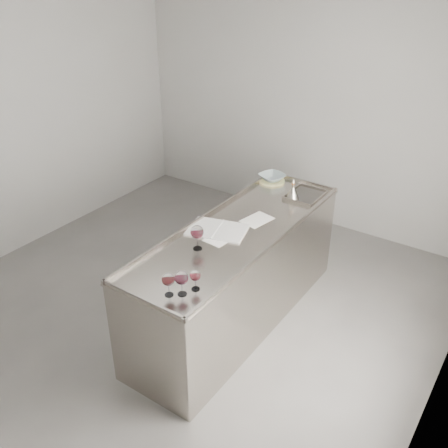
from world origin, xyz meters
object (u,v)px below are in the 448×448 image
Objects in this scene: ceramic_bowl at (272,177)px; wine_glass_middle at (168,280)px; notebook at (217,230)px; wine_funnel at (293,193)px; wine_glass_right at (181,278)px; wine_glass_left at (197,233)px; counter at (237,275)px; wine_glass_small at (195,276)px.

wine_glass_middle is at bearing -80.00° from ceramic_bowl.
wine_funnel is at bearing 59.36° from notebook.
wine_glass_left is at bearing 117.04° from wine_glass_right.
counter is 11.77× the size of wine_glass_left.
wine_glass_middle is 0.86× the size of wine_funnel.
wine_glass_left is 0.60m from wine_glass_right.
wine_glass_left is at bearing -99.30° from notebook.
wine_glass_left reaches higher than ceramic_bowl.
counter is 13.83× the size of wine_glass_middle.
notebook is at bearing 109.85° from wine_glass_right.
wine_glass_left is 0.36m from notebook.
ceramic_bowl is (-0.36, 2.06, -0.07)m from wine_glass_middle.
ceramic_bowl reaches higher than notebook.
ceramic_bowl is 1.22× the size of wine_funnel.
wine_glass_middle is at bearing -91.24° from notebook.
wine_glass_small is at bearing -81.25° from notebook.
ceramic_bowl is (-0.16, 1.47, -0.10)m from wine_glass_left.
wine_glass_small is 1.97m from ceramic_bowl.
wine_glass_middle is at bearing -140.80° from wine_glass_right.
wine_funnel reaches higher than wine_glass_right.
wine_glass_left reaches higher than wine_funnel.
wine_glass_right reaches higher than wine_glass_middle.
wine_funnel is at bearing 80.88° from wine_glass_left.
wine_glass_right is 0.93m from notebook.
wine_glass_right is at bearing -87.54° from wine_funnel.
wine_glass_right is at bearing -77.81° from ceramic_bowl.
notebook is 2.74× the size of wine_funnel.
counter is 12.88× the size of wine_glass_right.
notebook is at bearing -104.65° from wine_funnel.
notebook is at bearing 104.75° from wine_glass_middle.
wine_glass_middle reaches higher than notebook.
wine_glass_left is 1.25m from wine_funnel.
counter is at bearing 103.78° from wine_glass_small.
counter is 9.77× the size of ceramic_bowl.
wine_glass_right is 1.78m from wine_funnel.
wine_glass_left is (-0.10, -0.44, 0.61)m from counter.
wine_glass_small is 0.85m from notebook.
wine_glass_left is 1.32× the size of wine_glass_small.
wine_glass_right reaches higher than notebook.
wine_funnel is at bearing 82.98° from counter.
wine_glass_small is at bearing -76.22° from counter.
wine_glass_left reaches higher than wine_glass_middle.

